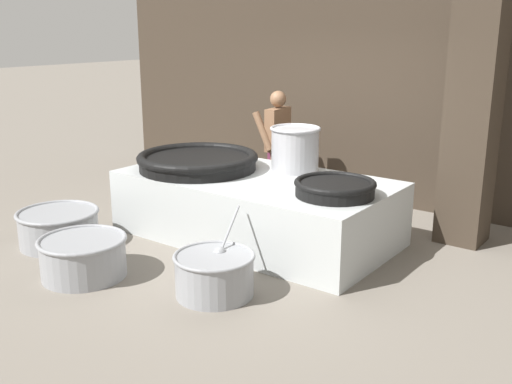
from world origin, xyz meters
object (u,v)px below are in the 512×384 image
Objects in this scene: prep_bowl_vegetables at (214,272)px; prep_bowl_extra at (59,226)px; stock_pot at (295,148)px; giant_wok_near at (198,161)px; cook at (277,144)px; prep_bowl_meat at (83,255)px; giant_wok_far at (335,187)px.

prep_bowl_vegetables is 1.05× the size of prep_bowl_extra.
stock_pot reaches higher than prep_bowl_extra.
cook reaches higher than giant_wok_near.
stock_pot reaches higher than prep_bowl_meat.
cook is 1.80× the size of prep_bowl_meat.
giant_wok_near is 0.93× the size of cook.
giant_wok_near is at bearing -146.30° from stock_pot.
prep_bowl_extra is at bearing -131.71° from stock_pot.
prep_bowl_meat is (0.10, -1.88, -0.64)m from giant_wok_near.
stock_pot is 0.62× the size of prep_bowl_vegetables.
cook is (-0.80, 0.76, -0.16)m from stock_pot.
cook is (0.21, 1.43, 0.01)m from giant_wok_near.
giant_wok_near reaches higher than prep_bowl_extra.
prep_bowl_extra is (-2.86, -1.43, -0.62)m from giant_wok_far.
giant_wok_near is at bearing 179.13° from giant_wok_far.
prep_bowl_meat is at bearing -109.63° from stock_pot.
giant_wok_near reaches higher than prep_bowl_vegetables.
prep_bowl_vegetables is at bearing -77.62° from stock_pot.
giant_wok_far is at bearing -36.07° from stock_pot.
prep_bowl_meat is (-1.37, -0.47, 0.00)m from prep_bowl_vegetables.
giant_wok_far is at bearing 69.80° from prep_bowl_vegetables.
cook is at bearing 136.25° from stock_pot.
giant_wok_far is (1.97, -0.03, -0.02)m from giant_wok_near.
stock_pot is 2.28m from prep_bowl_vegetables.
prep_bowl_meat is (-0.11, -3.31, -0.65)m from cook.
giant_wok_near is at bearing 92.99° from prep_bowl_meat.
prep_bowl_vegetables is (0.46, -2.08, -0.82)m from stock_pot.
stock_pot is 0.65× the size of prep_bowl_extra.
giant_wok_far is 1.39× the size of stock_pot.
giant_wok_far is at bearing 44.62° from prep_bowl_meat.
stock_pot is (-0.96, 0.70, 0.19)m from giant_wok_far.
giant_wok_far is at bearing 134.87° from cook.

